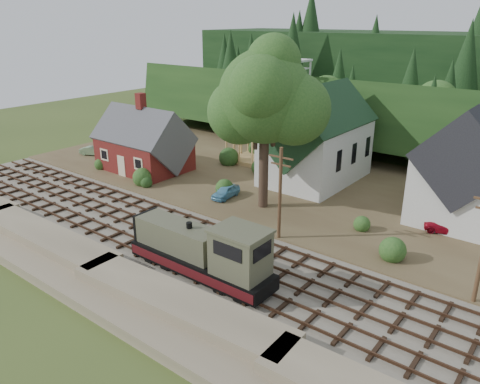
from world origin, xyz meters
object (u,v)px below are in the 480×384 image
Objects in this scene: locomotive at (205,253)px; car_blue at (226,192)px; car_green at (93,151)px; car_red at (450,226)px; patio_set at (116,149)px.

car_blue is (-8.53, 12.58, -1.12)m from locomotive.
car_green is (-23.69, 1.10, -0.06)m from car_blue.
car_red is (11.65, 17.88, -1.17)m from locomotive.
car_blue is at bearing 0.82° from patio_set.
locomotive is 35.02m from car_green.
car_green is 1.29× the size of patio_set.
patio_set is at bearing 154.01° from locomotive.
car_blue reaches higher than car_red.
car_blue is at bearing -116.70° from car_green.
car_red reaches higher than car_green.
car_green is 44.06m from car_red.
patio_set is (6.90, -1.34, 1.68)m from car_green.
locomotive is 3.34× the size of car_green.
car_blue reaches higher than car_green.
car_green is at bearing 172.34° from car_blue.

